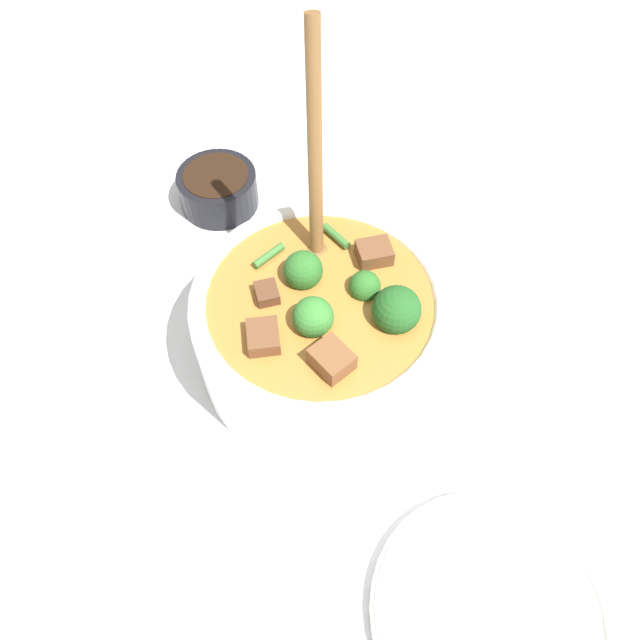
# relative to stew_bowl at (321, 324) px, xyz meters

# --- Properties ---
(ground_plane) EXTENTS (4.00, 4.00, 0.00)m
(ground_plane) POSITION_rel_stew_bowl_xyz_m (-0.00, 0.00, -0.06)
(ground_plane) COLOR silver
(stew_bowl) EXTENTS (0.22, 0.22, 0.29)m
(stew_bowl) POSITION_rel_stew_bowl_xyz_m (0.00, 0.00, 0.00)
(stew_bowl) COLOR white
(stew_bowl) RESTS_ON ground_plane
(condiment_bowl) EXTENTS (0.09, 0.09, 0.04)m
(condiment_bowl) POSITION_rel_stew_bowl_xyz_m (0.01, 0.24, -0.04)
(condiment_bowl) COLOR black
(condiment_bowl) RESTS_ON ground_plane
(empty_plate) EXTENTS (0.19, 0.19, 0.02)m
(empty_plate) POSITION_rel_stew_bowl_xyz_m (-0.01, -0.26, -0.05)
(empty_plate) COLOR white
(empty_plate) RESTS_ON ground_plane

